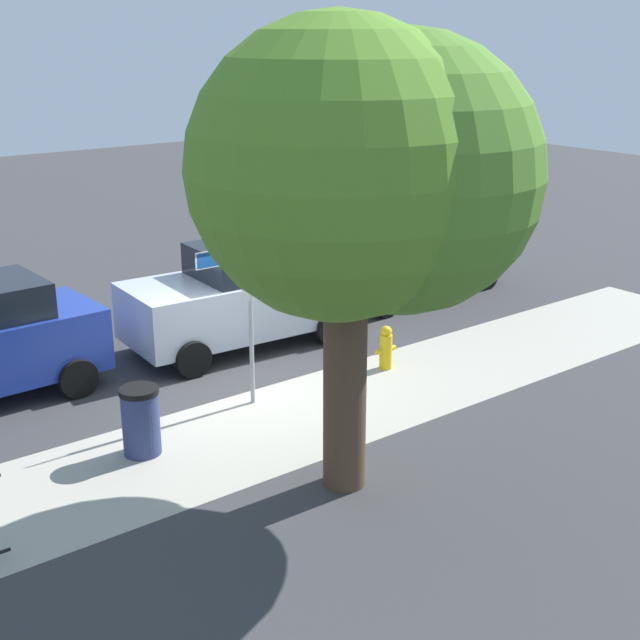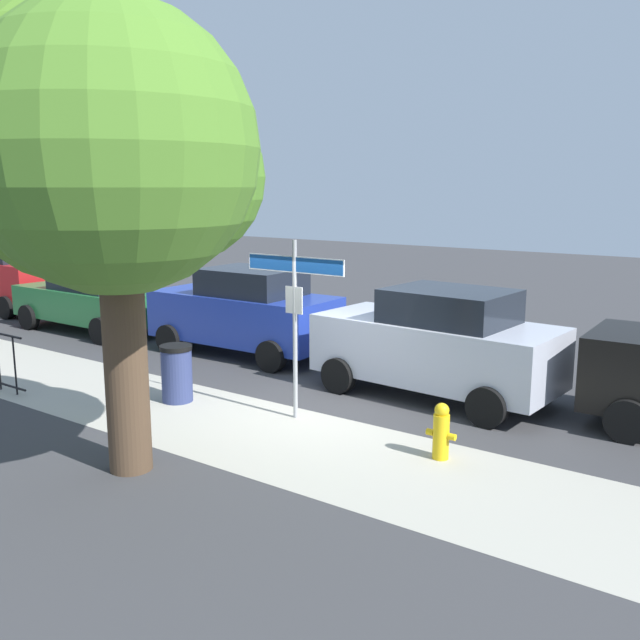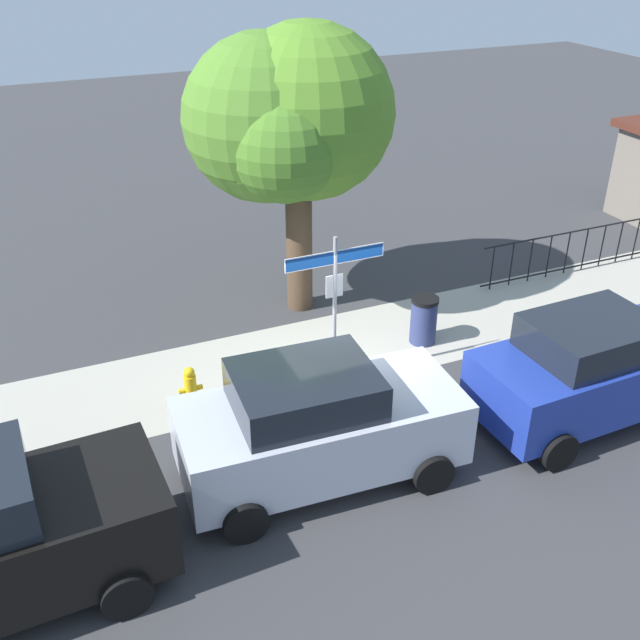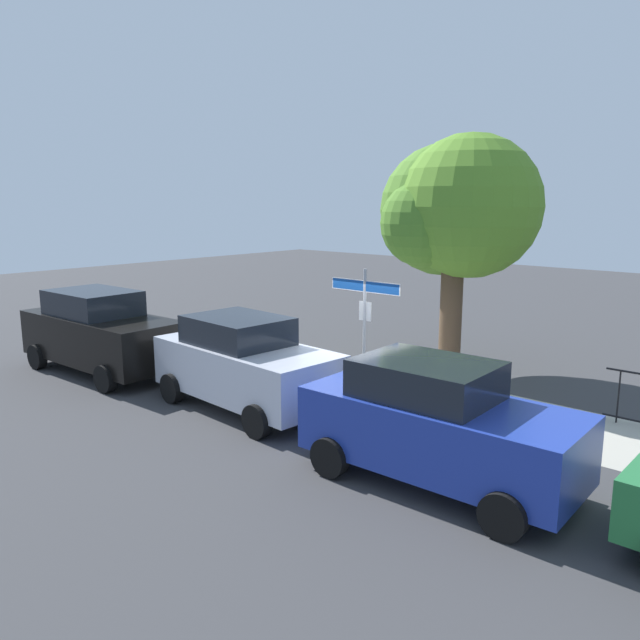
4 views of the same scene
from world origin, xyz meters
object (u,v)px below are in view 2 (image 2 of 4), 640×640
car_silver (438,343)px  car_green (94,299)px  car_blue (245,311)px  car_red (4,275)px  fire_hydrant (441,431)px  shade_tree (113,154)px  street_sign (295,294)px  trash_bin (177,373)px

car_silver → car_green: bearing=2.9°
car_blue → car_red: 9.60m
car_silver → fire_hydrant: 2.91m
shade_tree → car_blue: shade_tree is taller
car_green → fire_hydrant: 11.22m
street_sign → fire_hydrant: street_sign is taller
car_silver → car_blue: 4.82m
car_blue → car_green: (4.80, 0.34, -0.15)m
car_silver → car_red: car_red is taller
street_sign → car_silver: bearing=-119.4°
car_blue → trash_bin: bearing=110.6°
car_silver → fire_hydrant: bearing=120.9°
car_blue → fire_hydrant: (-6.12, 2.93, -0.57)m
fire_hydrant → trash_bin: bearing=3.6°
car_blue → fire_hydrant: car_blue is taller
car_blue → trash_bin: (-1.32, 3.23, -0.46)m
car_green → trash_bin: bearing=154.9°
car_silver → car_red: bearing=1.4°
street_sign → car_blue: (3.49, -2.73, -1.04)m
street_sign → trash_bin: 2.68m
fire_hydrant → car_blue: bearing=-25.6°
shade_tree → car_blue: bearing=-60.9°
car_silver → fire_hydrant: size_ratio=5.50×
shade_tree → car_green: 10.20m
car_green → fire_hydrant: car_green is taller
car_silver → trash_bin: 4.50m
trash_bin → fire_hydrant: bearing=-176.4°
street_sign → car_red: bearing=-12.0°
shade_tree → fire_hydrant: 5.43m
car_blue → fire_hydrant: size_ratio=5.43×
shade_tree → trash_bin: (1.90, -2.56, -3.49)m
car_silver → shade_tree: bearing=76.9°
car_silver → car_blue: size_ratio=1.01×
car_silver → trash_bin: bearing=42.4°
car_blue → fire_hydrant: 6.81m
street_sign → fire_hydrant: 3.09m
car_silver → car_green: car_silver is taller
street_sign → car_silver: 2.86m
car_red → trash_bin: (-10.92, 3.29, -0.54)m
shade_tree → car_silver: size_ratio=1.36×
street_sign → car_silver: street_sign is taller
fire_hydrant → trash_bin: size_ratio=0.80×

